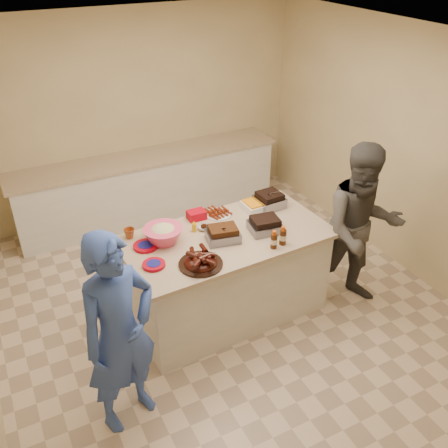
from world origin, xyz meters
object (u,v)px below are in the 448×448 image
rib_platter (201,265)px  guest_gray (349,298)px  roasting_pan (269,206)px  bbq_bottle_a (273,248)px  coleslaw_bowl (164,242)px  mustard_bottle (194,231)px  plastic_cup (130,238)px  island (226,311)px  bbq_bottle_b (282,244)px  guest_blue (131,412)px

rib_platter → guest_gray: (1.72, -0.10, -0.94)m
roasting_pan → bbq_bottle_a: bearing=-121.8°
coleslaw_bowl → guest_gray: 2.18m
roasting_pan → bbq_bottle_a: (-0.38, -0.69, -0.00)m
guest_gray → mustard_bottle: bearing=177.7°
plastic_cup → bbq_bottle_a: bearing=-34.4°
bbq_bottle_a → roasting_pan: bearing=61.3°
coleslaw_bowl → bbq_bottle_a: bearing=-32.8°
island → bbq_bottle_a: size_ratio=10.88×
coleslaw_bowl → roasting_pan: bearing=6.2°
bbq_bottle_b → rib_platter: bearing=177.0°
roasting_pan → plastic_cup: bearing=173.9°
island → guest_gray: island is taller
guest_gray → rib_platter: bearing=-163.3°
bbq_bottle_a → bbq_bottle_b: bbq_bottle_b is taller
roasting_pan → mustard_bottle: 0.92m
island → roasting_pan: bearing=21.7°
rib_platter → coleslaw_bowl: size_ratio=1.05×
island → rib_platter: (-0.42, -0.33, 0.94)m
coleslaw_bowl → mustard_bottle: 0.33m
bbq_bottle_a → guest_blue: bearing=-166.5°
bbq_bottle_b → guest_blue: bbq_bottle_b is taller
roasting_pan → mustard_bottle: (-0.91, -0.10, 0.00)m
rib_platter → bbq_bottle_a: size_ratio=2.14×
bbq_bottle_b → island: bearing=136.8°
coleslaw_bowl → bbq_bottle_b: 1.11m
plastic_cup → guest_blue: bearing=-111.7°
guest_blue → island: bearing=11.6°
coleslaw_bowl → guest_blue: size_ratio=0.21×
coleslaw_bowl → bbq_bottle_b: bearing=-29.0°
rib_platter → bbq_bottle_a: 0.71m
island → guest_blue: island is taller
bbq_bottle_b → mustard_bottle: (-0.64, 0.58, 0.00)m
bbq_bottle_a → bbq_bottle_b: 0.11m
island → bbq_bottle_a: bearing=-56.2°
island → bbq_bottle_a: (0.29, -0.39, 0.94)m
rib_platter → guest_gray: 1.96m
bbq_bottle_a → guest_gray: (1.01, -0.04, -0.94)m
bbq_bottle_b → guest_gray: size_ratio=0.11×
rib_platter → roasting_pan: size_ratio=1.44×
rib_platter → guest_blue: rib_platter is taller
rib_platter → bbq_bottle_b: 0.82m
rib_platter → mustard_bottle: 0.56m
plastic_cup → guest_blue: 1.56m
rib_platter → plastic_cup: rib_platter is taller
mustard_bottle → plastic_cup: bearing=163.6°
roasting_pan → guest_blue: bearing=-154.5°
mustard_bottle → guest_blue: (-1.05, -0.97, -0.94)m
island → mustard_bottle: 1.00m
mustard_bottle → island: bearing=-40.0°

